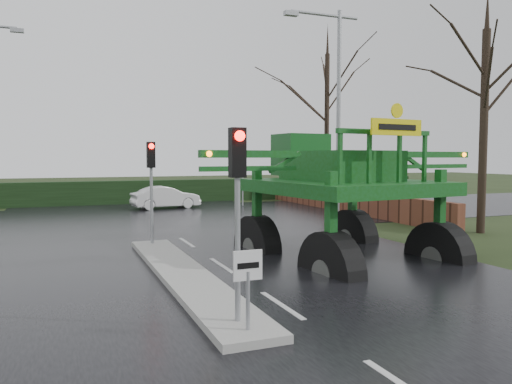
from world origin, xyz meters
name	(u,v)px	position (x,y,z in m)	size (l,w,h in m)	color
ground	(281,306)	(0.00, 0.00, 0.00)	(140.00, 140.00, 0.00)	black
road_main	(174,235)	(0.00, 10.00, 0.00)	(14.00, 80.00, 0.02)	black
road_cross	(148,217)	(0.00, 16.00, 0.01)	(80.00, 12.00, 0.02)	black
median_island	(184,275)	(-1.30, 3.00, 0.09)	(1.20, 10.00, 0.16)	gray
hedge_row	(127,192)	(0.00, 24.00, 0.75)	(44.00, 0.90, 1.50)	black
brick_wall	(331,199)	(10.50, 16.00, 0.60)	(0.40, 20.00, 1.20)	#592D1E
keep_left_sign	(248,277)	(-1.30, -1.50, 1.06)	(0.50, 0.07, 1.35)	gray
traffic_signal_near	(238,182)	(-1.30, -1.01, 2.59)	(0.26, 0.33, 3.52)	gray
traffic_signal_mid	(151,170)	(-1.30, 7.49, 2.59)	(0.26, 0.33, 3.52)	gray
traffic_signal_far	(243,164)	(6.50, 20.01, 2.59)	(0.26, 0.33, 3.52)	gray
street_light_right	(333,95)	(8.19, 12.00, 5.99)	(3.85, 0.30, 10.00)	gray
tree_right_near	(485,102)	(11.50, 6.00, 5.20)	(5.60, 5.60, 9.64)	black
tree_right_far	(327,106)	(13.00, 21.00, 6.50)	(7.00, 7.00, 12.05)	black
crop_sprayer	(325,172)	(2.33, 2.36, 2.64)	(9.94, 6.72, 5.58)	black
white_sedan	(166,209)	(1.69, 20.02, 0.00)	(1.37, 3.94, 1.30)	silver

